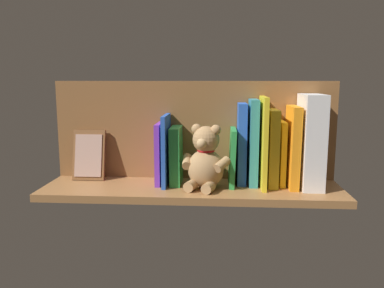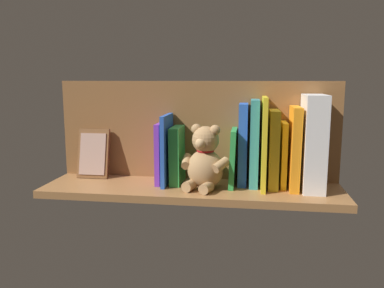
# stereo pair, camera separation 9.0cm
# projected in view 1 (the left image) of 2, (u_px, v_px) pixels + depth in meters

# --- Properties ---
(ground_plane) EXTENTS (0.89, 0.25, 0.02)m
(ground_plane) POSITION_uv_depth(u_px,v_px,m) (192.00, 189.00, 1.18)
(ground_plane) COLOR #9E6B3D
(shelf_back_panel) EXTENTS (0.89, 0.02, 0.31)m
(shelf_back_panel) POSITION_uv_depth(u_px,v_px,m) (194.00, 130.00, 1.25)
(shelf_back_panel) COLOR brown
(shelf_back_panel) RESTS_ON ground_plane
(dictionary_thick_white) EXTENTS (0.06, 0.15, 0.28)m
(dictionary_thick_white) POSITION_uv_depth(u_px,v_px,m) (311.00, 141.00, 1.15)
(dictionary_thick_white) COLOR white
(dictionary_thick_white) RESTS_ON ground_plane
(book_0) EXTENTS (0.03, 0.14, 0.24)m
(book_0) POSITION_uv_depth(u_px,v_px,m) (292.00, 147.00, 1.16)
(book_0) COLOR orange
(book_0) RESTS_ON ground_plane
(book_1) EXTENTS (0.02, 0.10, 0.19)m
(book_1) POSITION_uv_depth(u_px,v_px,m) (281.00, 153.00, 1.18)
(book_1) COLOR yellow
(book_1) RESTS_ON ground_plane
(book_2) EXTENTS (0.03, 0.12, 0.23)m
(book_2) POSITION_uv_depth(u_px,v_px,m) (272.00, 148.00, 1.17)
(book_2) COLOR yellow
(book_2) RESTS_ON ground_plane
(book_3) EXTENTS (0.01, 0.15, 0.27)m
(book_3) POSITION_uv_depth(u_px,v_px,m) (263.00, 142.00, 1.16)
(book_3) COLOR yellow
(book_3) RESTS_ON ground_plane
(book_4) EXTENTS (0.03, 0.11, 0.26)m
(book_4) POSITION_uv_depth(u_px,v_px,m) (253.00, 142.00, 1.18)
(book_4) COLOR teal
(book_4) RESTS_ON ground_plane
(book_5) EXTENTS (0.03, 0.09, 0.25)m
(book_5) POSITION_uv_depth(u_px,v_px,m) (242.00, 144.00, 1.19)
(book_5) COLOR blue
(book_5) RESTS_ON ground_plane
(book_6) EXTENTS (0.02, 0.13, 0.17)m
(book_6) POSITION_uv_depth(u_px,v_px,m) (232.00, 157.00, 1.18)
(book_6) COLOR green
(book_6) RESTS_ON ground_plane
(teddy_bear) EXTENTS (0.15, 0.14, 0.19)m
(teddy_bear) POSITION_uv_depth(u_px,v_px,m) (206.00, 160.00, 1.14)
(teddy_bear) COLOR tan
(teddy_bear) RESTS_ON ground_plane
(book_7) EXTENTS (0.03, 0.12, 0.18)m
(book_7) POSITION_uv_depth(u_px,v_px,m) (176.00, 155.00, 1.20)
(book_7) COLOR green
(book_7) RESTS_ON ground_plane
(book_8) EXTENTS (0.01, 0.14, 0.21)m
(book_8) POSITION_uv_depth(u_px,v_px,m) (166.00, 150.00, 1.18)
(book_8) COLOR blue
(book_8) RESTS_ON ground_plane
(book_9) EXTENTS (0.02, 0.12, 0.19)m
(book_9) POSITION_uv_depth(u_px,v_px,m) (160.00, 153.00, 1.20)
(book_9) COLOR purple
(book_9) RESTS_ON ground_plane
(picture_frame_leaning) EXTENTS (0.10, 0.05, 0.16)m
(picture_frame_leaning) POSITION_uv_depth(u_px,v_px,m) (89.00, 155.00, 1.25)
(picture_frame_leaning) COLOR brown
(picture_frame_leaning) RESTS_ON ground_plane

